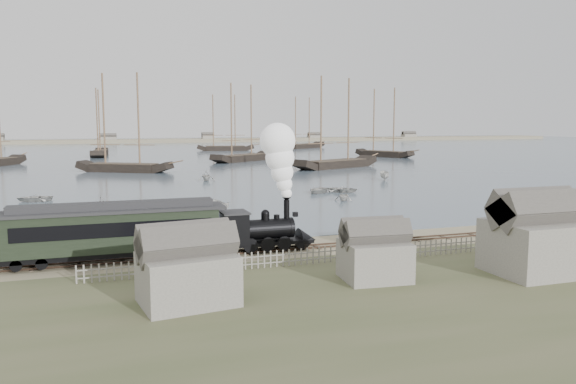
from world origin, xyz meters
name	(u,v)px	position (x,y,z in m)	size (l,w,h in m)	color
ground	(285,244)	(0.00, 0.00, 0.00)	(600.00, 600.00, 0.00)	tan
harbor_water	(140,150)	(0.00, 170.00, 0.03)	(600.00, 336.00, 0.06)	#4C5E6C
rail_track	(293,248)	(0.00, -2.00, 0.04)	(120.00, 1.80, 0.16)	#3D2B21
picket_fence_west	(227,271)	(-6.50, -7.00, 0.00)	(19.00, 0.10, 1.20)	slate
picket_fence_east	(469,252)	(12.50, -7.50, 0.00)	(15.00, 0.10, 1.20)	slate
shed_left	(188,304)	(-10.00, -13.00, 0.00)	(5.00, 4.00, 4.10)	slate
shed_mid	(374,280)	(2.00, -12.00, 0.00)	(4.00, 3.50, 3.60)	slate
shed_right	(536,273)	(13.00, -14.00, 0.00)	(6.00, 5.00, 5.10)	slate
far_spit	(129,143)	(0.00, 250.00, 0.00)	(500.00, 20.00, 1.80)	tan
locomotive	(277,194)	(-1.32, -2.00, 4.43)	(7.71, 2.88, 9.61)	black
passenger_coach	(115,230)	(-13.50, -2.00, 2.38)	(15.65, 3.02, 3.80)	black
beached_dinghy	(255,239)	(-2.38, 0.79, 0.41)	(3.98, 2.84, 0.82)	#BBB9B2
rowboat_1	(102,203)	(-14.22, 23.95, 0.83)	(2.92, 2.52, 1.54)	#BBB9B2
rowboat_2	(219,207)	(-2.11, 17.09, 0.78)	(3.72, 1.40, 1.44)	#BBB9B2
rowboat_3	(343,189)	(18.57, 29.79, 0.51)	(4.31, 3.08, 0.89)	#BBB9B2
rowboat_4	(344,195)	(15.08, 21.77, 0.75)	(2.63, 2.27, 1.39)	#BBB9B2
rowboat_5	(384,176)	(32.45, 43.23, 0.83)	(4.01, 1.51, 1.55)	#BBB9B2
rowboat_6	(35,198)	(-22.33, 33.72, 0.50)	(4.27, 3.05, 0.88)	#BBB9B2
rowboat_7	(206,176)	(2.88, 51.88, 0.96)	(3.42, 2.95, 1.80)	#BBB9B2
rowboat_8	(318,190)	(14.92, 30.29, 0.51)	(4.38, 3.13, 0.91)	#BBB9B2
schooner_2	(123,122)	(-9.61, 74.74, 10.06)	(19.86, 4.58, 20.00)	black
schooner_3	(243,122)	(20.95, 98.22, 10.06)	(21.42, 4.94, 20.00)	black
schooner_4	(336,122)	(35.35, 70.89, 10.06)	(23.42, 5.41, 20.00)	black
schooner_5	(385,122)	(64.46, 102.85, 10.06)	(18.48, 4.26, 20.00)	black
schooner_7	(98,122)	(-14.25, 132.23, 10.06)	(19.84, 4.58, 20.00)	black
schooner_8	(225,123)	(28.45, 153.68, 10.06)	(20.08, 4.63, 20.00)	black
schooner_9	(303,123)	(61.41, 163.13, 10.06)	(23.43, 5.41, 20.00)	black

